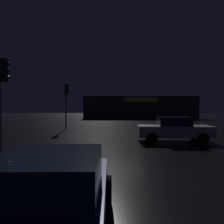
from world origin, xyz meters
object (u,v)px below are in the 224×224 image
Objects in this scene: car_near at (50,200)px; store_building at (138,107)px; traffic_signal_opposite at (66,96)px; car_far at (174,129)px; traffic_signal_main at (2,88)px.

store_building is at bearing 82.76° from car_near.
traffic_signal_opposite is at bearing -111.41° from store_building.
store_building is 30.88m from car_far.
traffic_signal_main is at bearing 124.96° from car_near.
car_near is (3.87, -5.54, -2.25)m from traffic_signal_main.
store_building is at bearing 88.83° from car_far.
car_far is (8.47, 4.73, -2.22)m from traffic_signal_main.
traffic_signal_main is at bearing -104.35° from store_building.
traffic_signal_opposite is at bearing 103.30° from car_near.
store_building reaches higher than car_far.
traffic_signal_opposite is at bearing 140.88° from car_far.
traffic_signal_main is 9.95m from car_far.
store_building is 4.95× the size of traffic_signal_opposite.
store_building is 36.72m from traffic_signal_main.
traffic_signal_opposite is at bearing 91.09° from traffic_signal_main.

